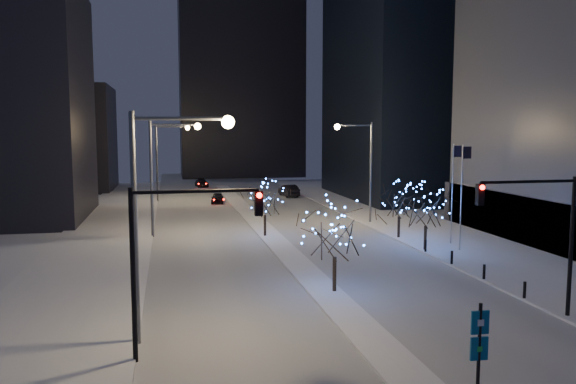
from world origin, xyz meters
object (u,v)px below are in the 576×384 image
object	(u,v)px
street_lamp_w_mid	(164,162)
traffic_signal_east	(544,224)
car_near	(217,198)
holiday_tree_median_near	(335,230)
street_lamp_east	(362,159)
traffic_signal_west	(173,243)
car_mid	(289,191)
holiday_tree_plaza_near	(426,205)
street_lamp_w_far	(165,152)
car_far	(202,183)
wayfinding_sign	(479,343)
holiday_tree_plaza_far	(399,201)
street_lamp_w_near	(160,194)
holiday_tree_median_far	(265,199)

from	to	relation	value
street_lamp_w_mid	traffic_signal_east	distance (m)	31.60
car_near	holiday_tree_median_near	bearing A→B (deg)	-78.98
street_lamp_east	traffic_signal_west	size ratio (longest dim) A/B	1.43
street_lamp_w_mid	car_mid	world-z (taller)	street_lamp_w_mid
holiday_tree_plaza_near	traffic_signal_west	bearing A→B (deg)	-138.57
street_lamp_w_far	street_lamp_east	world-z (taller)	same
car_near	traffic_signal_west	bearing A→B (deg)	-90.08
car_near	traffic_signal_east	bearing A→B (deg)	-69.68
car_far	wayfinding_sign	size ratio (longest dim) A/B	1.24
holiday_tree_plaza_near	wayfinding_sign	size ratio (longest dim) A/B	1.56
car_mid	car_far	world-z (taller)	car_mid
traffic_signal_west	car_mid	size ratio (longest dim) A/B	1.40
street_lamp_east	car_far	xyz separation A→B (m)	(-13.35, 40.36, -5.82)
street_lamp_east	traffic_signal_west	distance (m)	35.30
street_lamp_w_far	holiday_tree_plaza_far	xyz separation A→B (m)	(19.46, -30.21, -3.27)
street_lamp_w_mid	street_lamp_east	distance (m)	19.26
traffic_signal_east	holiday_tree_plaza_far	size ratio (longest dim) A/B	1.50
car_mid	street_lamp_w_near	bearing A→B (deg)	66.40
traffic_signal_east	holiday_tree_plaza_near	distance (m)	15.84
traffic_signal_east	holiday_tree_median_near	distance (m)	10.69
car_mid	holiday_tree_median_near	bearing A→B (deg)	75.30
holiday_tree_plaza_near	holiday_tree_plaza_far	bearing A→B (deg)	89.75
holiday_tree_median_near	holiday_tree_plaza_far	world-z (taller)	holiday_tree_median_near
car_far	car_mid	bearing A→B (deg)	-62.01
street_lamp_w_mid	holiday_tree_median_far	bearing A→B (deg)	-13.90
street_lamp_w_far	car_near	size ratio (longest dim) A/B	2.63
street_lamp_east	traffic_signal_east	size ratio (longest dim) A/B	1.43
traffic_signal_west	street_lamp_w_far	bearing A→B (deg)	90.55
car_near	holiday_tree_median_far	xyz separation A→B (m)	(2.04, -23.88, 2.66)
holiday_tree_median_far	wayfinding_sign	bearing A→B (deg)	-86.38
street_lamp_w_near	car_far	size ratio (longest dim) A/B	2.31
traffic_signal_east	street_lamp_w_mid	bearing A→B (deg)	124.51
street_lamp_east	car_far	distance (m)	42.91
street_lamp_w_far	holiday_tree_median_far	world-z (taller)	street_lamp_w_far
street_lamp_w_far	holiday_tree_median_far	size ratio (longest dim) A/B	2.06
traffic_signal_west	holiday_tree_median_far	size ratio (longest dim) A/B	1.44
street_lamp_w_near	street_lamp_east	bearing A→B (deg)	55.81
car_near	street_lamp_w_near	bearing A→B (deg)	-90.98
street_lamp_w_mid	street_lamp_east	xyz separation A→B (m)	(19.02, 3.00, -0.05)
street_lamp_east	holiday_tree_median_near	distance (m)	24.65
street_lamp_w_near	street_lamp_w_mid	distance (m)	25.00
holiday_tree_median_near	car_mid	bearing A→B (deg)	81.00
holiday_tree_plaza_near	holiday_tree_median_near	bearing A→B (deg)	-137.24
street_lamp_w_far	car_mid	xyz separation A→B (m)	(16.82, 2.09, -5.68)
car_far	wayfinding_sign	xyz separation A→B (m)	(4.73, -76.36, 1.52)
car_mid	car_far	distance (m)	19.73
car_far	holiday_tree_median_near	xyz separation A→B (m)	(3.77, -62.90, 3.02)
street_lamp_w_near	holiday_tree_plaza_far	distance (m)	27.95
street_lamp_w_mid	car_near	world-z (taller)	street_lamp_w_mid
street_lamp_w_mid	car_mid	xyz separation A→B (m)	(16.82, 27.09, -5.68)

